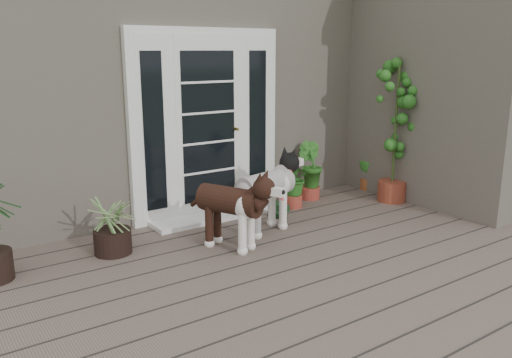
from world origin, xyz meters
TOP-DOWN VIEW (x-y plane):
  - deck at (0.00, 0.40)m, footprint 6.20×4.60m
  - house_main at (0.00, 4.65)m, footprint 7.40×4.00m
  - house_wing at (2.90, 1.50)m, footprint 1.60×2.40m
  - door_unit at (-0.20, 2.60)m, footprint 1.90×0.14m
  - door_step at (-0.20, 2.40)m, footprint 1.60×0.40m
  - brindle_dog at (-0.59, 1.49)m, footprint 0.69×0.93m
  - white_dog at (-0.03, 1.68)m, footprint 0.96×0.57m
  - spider_plant at (-1.59, 2.01)m, footprint 0.72×0.72m
  - herb_a at (0.78, 2.22)m, footprint 0.56×0.56m
  - herb_b at (1.21, 2.40)m, footprint 0.44×0.44m
  - herb_c at (2.23, 2.29)m, footprint 0.52×0.52m
  - sapling at (2.00, 1.70)m, footprint 0.56×0.56m
  - clog_left at (0.37, 1.99)m, footprint 0.18×0.29m
  - clog_right at (0.56, 2.24)m, footprint 0.19×0.36m

SIDE VIEW (x-z plane):
  - deck at x=0.00m, z-range 0.00..0.12m
  - door_step at x=-0.20m, z-range 0.12..0.17m
  - clog_left at x=0.37m, z-range 0.12..0.20m
  - clog_right at x=0.56m, z-range 0.12..0.22m
  - herb_a at x=0.78m, z-range 0.12..0.64m
  - herb_b at x=1.21m, z-range 0.12..0.66m
  - spider_plant at x=-1.59m, z-range 0.12..0.76m
  - herb_c at x=2.23m, z-range 0.12..0.76m
  - brindle_dog at x=-0.59m, z-range 0.12..0.83m
  - white_dog at x=-0.03m, z-range 0.12..0.87m
  - sapling at x=2.00m, z-range 0.12..2.01m
  - door_unit at x=-0.20m, z-range 0.12..2.27m
  - house_main at x=0.00m, z-range 0.00..3.10m
  - house_wing at x=2.90m, z-range 0.00..3.10m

